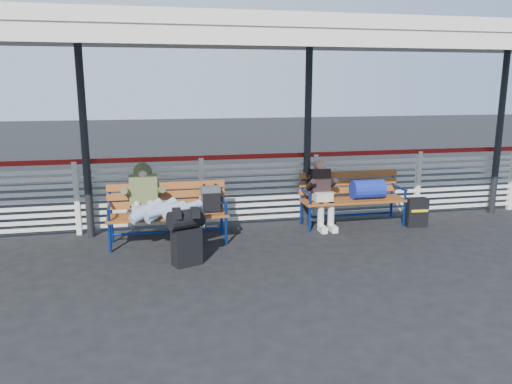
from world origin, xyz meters
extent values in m
plane|color=black|center=(0.00, 0.00, 0.00)|extent=(60.00, 60.00, 0.00)
cube|color=silver|center=(0.00, 1.90, 0.60)|extent=(12.00, 0.04, 1.04)
cube|color=maroon|center=(0.00, 1.90, 1.20)|extent=(12.00, 0.06, 0.08)
cube|color=silver|center=(6.00, 1.90, 0.60)|extent=(0.08, 0.08, 1.20)
cube|color=silver|center=(0.00, 0.90, 3.08)|extent=(12.60, 3.60, 0.16)
cube|color=silver|center=(0.00, -0.85, 2.95)|extent=(12.60, 0.06, 0.30)
cylinder|color=black|center=(-1.80, 1.75, 1.50)|extent=(0.12, 0.12, 3.00)
cylinder|color=black|center=(1.80, 1.75, 1.50)|extent=(0.12, 0.12, 3.00)
cylinder|color=black|center=(5.50, 1.75, 1.50)|extent=(0.12, 0.12, 3.00)
cube|color=black|center=(-0.39, 0.13, 0.25)|extent=(0.43, 0.34, 0.51)
cylinder|color=black|center=(-0.39, 0.13, 0.64)|extent=(0.53, 0.41, 0.26)
cube|color=#994D1D|center=(-0.59, 1.08, 0.45)|extent=(1.80, 0.50, 0.04)
cube|color=#994D1D|center=(-0.59, 1.34, 0.72)|extent=(1.80, 0.10, 0.40)
cylinder|color=navy|center=(-1.44, 0.88, 0.23)|extent=(0.04, 0.04, 0.45)
cylinder|color=navy|center=(0.26, 0.88, 0.23)|extent=(0.04, 0.04, 0.45)
cylinder|color=navy|center=(-1.44, 1.35, 0.45)|extent=(0.04, 0.04, 0.90)
cylinder|color=navy|center=(0.26, 1.35, 0.45)|extent=(0.04, 0.04, 0.90)
cube|color=#4B4E53|center=(0.06, 1.10, 0.67)|extent=(0.29, 0.18, 0.40)
cube|color=#994D1D|center=(2.56, 1.45, 0.45)|extent=(1.80, 0.50, 0.04)
cube|color=#994D1D|center=(2.56, 1.71, 0.72)|extent=(1.80, 0.10, 0.40)
cylinder|color=navy|center=(1.71, 1.25, 0.23)|extent=(0.04, 0.04, 0.45)
cylinder|color=navy|center=(3.41, 1.25, 0.23)|extent=(0.04, 0.04, 0.45)
cylinder|color=navy|center=(1.71, 1.72, 0.45)|extent=(0.04, 0.04, 0.90)
cylinder|color=navy|center=(3.41, 1.72, 0.45)|extent=(0.04, 0.04, 0.90)
cylinder|color=#120F8E|center=(2.81, 1.45, 0.63)|extent=(0.56, 0.33, 0.33)
cube|color=#98A7CD|center=(-0.94, 1.13, 0.54)|extent=(0.36, 0.26, 0.18)
cube|color=#49542C|center=(-0.94, 1.33, 0.80)|extent=(0.42, 0.38, 0.53)
sphere|color=#49542C|center=(-0.94, 1.43, 1.08)|extent=(0.28, 0.28, 0.28)
sphere|color=tan|center=(-0.94, 1.39, 1.07)|extent=(0.21, 0.21, 0.21)
cube|color=black|center=(-0.51, 0.07, 0.74)|extent=(0.11, 0.27, 0.10)
cube|color=black|center=(-0.27, 0.07, 0.74)|extent=(0.11, 0.27, 0.10)
cube|color=beige|center=(2.01, 1.48, 0.53)|extent=(0.30, 0.24, 0.16)
cube|color=black|center=(2.01, 1.62, 0.78)|extent=(0.32, 0.23, 0.42)
sphere|color=tan|center=(2.01, 1.64, 1.05)|extent=(0.19, 0.19, 0.19)
cylinder|color=beige|center=(1.92, 1.30, 0.24)|extent=(0.11, 0.11, 0.46)
cylinder|color=beige|center=(2.10, 1.30, 0.24)|extent=(0.11, 0.11, 0.46)
cube|color=silver|center=(1.92, 1.20, 0.05)|extent=(0.10, 0.24, 0.10)
cube|color=silver|center=(2.10, 1.20, 0.05)|extent=(0.10, 0.24, 0.10)
cube|color=black|center=(3.61, 1.20, 0.25)|extent=(0.37, 0.22, 0.49)
cube|color=gold|center=(3.61, 1.10, 0.30)|extent=(0.30, 0.04, 0.04)
camera|label=1|loc=(-0.82, -6.32, 2.39)|focal=35.00mm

